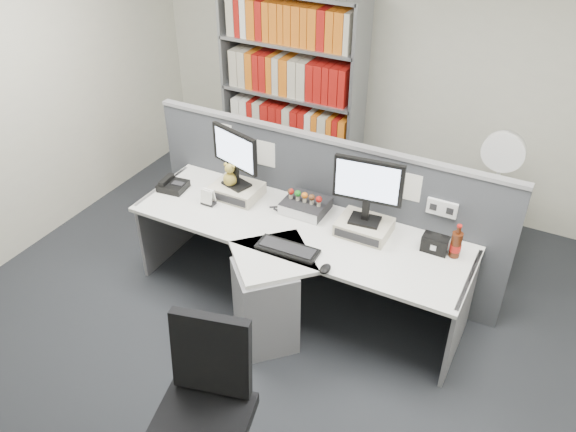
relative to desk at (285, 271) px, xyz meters
The scene contains 21 objects.
ground 0.75m from the desk, 90.00° to the right, with size 5.50×5.50×0.00m, color #272A2E.
room_shell 1.46m from the desk, 90.00° to the right, with size 5.04×5.54×2.72m.
partition 0.68m from the desk, 89.59° to the left, with size 3.00×0.08×1.27m.
desk is the anchor object (origin of this frame).
monitor_riser_left 0.81m from the desk, 149.17° to the left, with size 0.38×0.31×0.10m.
monitor_riser_right 0.68m from the desk, 39.68° to the left, with size 0.38×0.31×0.10m.
monitor_left 0.99m from the desk, 149.04° to the left, with size 0.46×0.20×0.48m.
monitor_right 0.90m from the desk, 39.82° to the left, with size 0.50×0.18×0.51m.
desktop_pc 0.55m from the desk, 96.73° to the left, with size 0.33×0.30×0.09m.
figurines 0.59m from the desk, 99.60° to the left, with size 0.29×0.05×0.09m.
keyboard 0.29m from the desk, 48.69° to the right, with size 0.45×0.18×0.03m.
mouse 0.51m from the desk, 21.56° to the right, with size 0.07×0.11×0.04m, color black.
desk_phone 1.22m from the desk, 169.11° to the left, with size 0.24×0.22×0.09m.
desk_calendar 0.85m from the desk, 167.57° to the left, with size 0.11×0.08×0.13m.
plush_toy 0.89m from the desk, 152.21° to the left, with size 0.11×0.11×0.20m.
speaker 1.12m from the desk, 22.50° to the left, with size 0.19×0.10×0.12m, color black.
cola_bottle 1.25m from the desk, 20.35° to the left, with size 0.08×0.08×0.26m.
shelving_unit 2.12m from the desk, 115.96° to the left, with size 1.41×0.40×2.00m.
filing_cabinet 1.85m from the desk, 49.39° to the left, with size 0.45×0.61×0.70m.
desk_fan 1.94m from the desk, 49.38° to the left, with size 0.34×0.20×0.57m.
office_chair 1.39m from the desk, 80.32° to the right, with size 0.72×0.70×1.08m.
Camera 1 is at (1.60, -2.40, 3.27)m, focal length 36.64 mm.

